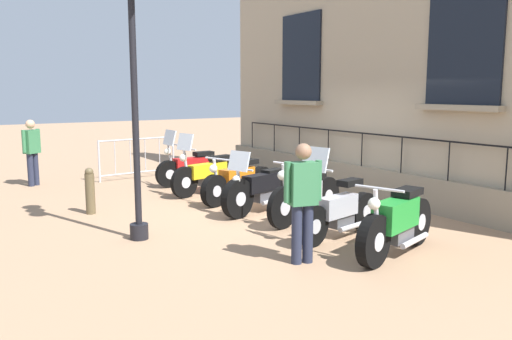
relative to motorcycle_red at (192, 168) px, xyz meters
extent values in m
plane|color=#9E7A5B|center=(-0.25, 3.23, -0.42)|extent=(60.00, 60.00, 0.00)
cube|color=tan|center=(-2.87, 3.23, 2.93)|extent=(0.60, 10.42, 6.71)
cube|color=gray|center=(-2.49, 3.23, -0.09)|extent=(0.20, 10.42, 0.66)
cube|color=black|center=(-2.55, 5.52, 2.65)|extent=(0.06, 1.48, 2.09)
cube|color=gray|center=(-2.47, 5.52, 1.55)|extent=(0.24, 1.68, 0.10)
cube|color=black|center=(-2.55, 0.94, 2.65)|extent=(0.06, 1.48, 2.09)
cube|color=gray|center=(-2.47, 0.94, 1.55)|extent=(0.24, 1.68, 0.10)
cube|color=black|center=(-2.45, 3.23, 0.95)|extent=(0.03, 8.75, 0.03)
cylinder|color=black|center=(-2.45, -1.15, 0.59)|extent=(0.02, 0.02, 0.71)
cylinder|color=black|center=(-2.45, -0.05, 0.59)|extent=(0.02, 0.02, 0.71)
cylinder|color=black|center=(-2.45, 1.04, 0.59)|extent=(0.02, 0.02, 0.71)
cylinder|color=black|center=(-2.45, 2.13, 0.59)|extent=(0.02, 0.02, 0.71)
cylinder|color=black|center=(-2.45, 3.23, 0.59)|extent=(0.02, 0.02, 0.71)
cylinder|color=black|center=(-2.45, 4.32, 0.59)|extent=(0.02, 0.02, 0.71)
cylinder|color=black|center=(-2.45, 5.42, 0.59)|extent=(0.02, 0.02, 0.71)
cylinder|color=black|center=(-2.45, 6.51, 0.59)|extent=(0.02, 0.02, 0.71)
cylinder|color=black|center=(0.61, 0.01, -0.10)|extent=(0.64, 0.15, 0.64)
cylinder|color=silver|center=(0.61, 0.01, -0.10)|extent=(0.23, 0.16, 0.22)
cylinder|color=black|center=(-0.66, -0.02, -0.10)|extent=(0.64, 0.15, 0.64)
cylinder|color=silver|center=(-0.66, -0.02, -0.10)|extent=(0.23, 0.16, 0.22)
cube|color=red|center=(0.03, 0.00, 0.09)|extent=(0.85, 0.31, 0.31)
cube|color=#4C4C51|center=(-0.07, 0.00, -0.13)|extent=(0.51, 0.24, 0.22)
cube|color=black|center=(-0.32, -0.01, 0.32)|extent=(0.48, 0.27, 0.10)
cylinder|color=silver|center=(0.56, 0.01, 0.25)|extent=(0.16, 0.06, 0.72)
cylinder|color=silver|center=(0.51, 0.01, 0.61)|extent=(0.05, 0.64, 0.04)
sphere|color=white|center=(0.63, 0.01, 0.43)|extent=(0.16, 0.16, 0.16)
cylinder|color=silver|center=(-0.24, 0.15, -0.25)|extent=(0.76, 0.10, 0.08)
cube|color=silver|center=(0.57, 0.01, 0.76)|extent=(0.14, 0.52, 0.36)
cylinder|color=black|center=(0.82, 1.32, -0.09)|extent=(0.68, 0.27, 0.67)
cylinder|color=silver|center=(0.82, 1.32, -0.09)|extent=(0.26, 0.18, 0.24)
cylinder|color=black|center=(-0.54, 0.97, -0.09)|extent=(0.68, 0.27, 0.67)
cylinder|color=silver|center=(-0.54, 0.97, -0.09)|extent=(0.26, 0.18, 0.24)
cube|color=gold|center=(0.19, 1.16, 0.10)|extent=(1.02, 0.48, 0.30)
cube|color=#4C4C51|center=(0.09, 1.13, -0.12)|extent=(0.62, 0.34, 0.24)
cube|color=black|center=(-0.19, 1.06, 0.34)|extent=(0.59, 0.35, 0.10)
cylinder|color=silver|center=(0.78, 1.31, 0.27)|extent=(0.17, 0.10, 0.72)
cylinder|color=silver|center=(0.73, 1.30, 0.62)|extent=(0.17, 0.52, 0.04)
sphere|color=white|center=(0.84, 1.33, 0.44)|extent=(0.16, 0.16, 0.16)
cylinder|color=silver|center=(-0.13, 1.21, -0.24)|extent=(0.88, 0.30, 0.08)
cube|color=silver|center=(0.79, 1.31, 0.77)|extent=(0.23, 0.45, 0.36)
cylinder|color=black|center=(0.70, 2.43, -0.10)|extent=(0.65, 0.33, 0.64)
cylinder|color=silver|center=(0.70, 2.43, -0.10)|extent=(0.26, 0.22, 0.22)
cylinder|color=black|center=(-0.68, 1.99, -0.10)|extent=(0.65, 0.33, 0.64)
cylinder|color=silver|center=(-0.68, 1.99, -0.10)|extent=(0.26, 0.22, 0.22)
cube|color=orange|center=(0.06, 2.23, 0.10)|extent=(0.86, 0.53, 0.33)
cube|color=#4C4C51|center=(-0.04, 2.19, -0.13)|extent=(0.53, 0.37, 0.22)
cube|color=black|center=(-0.26, 2.12, 0.37)|extent=(0.51, 0.39, 0.10)
cylinder|color=silver|center=(0.66, 2.42, 0.21)|extent=(0.17, 0.11, 0.63)
cylinder|color=silver|center=(0.61, 2.40, 0.52)|extent=(0.23, 0.63, 0.04)
sphere|color=white|center=(0.72, 2.44, 0.34)|extent=(0.16, 0.16, 0.16)
cylinder|color=silver|center=(-0.23, 2.30, -0.25)|extent=(0.72, 0.30, 0.08)
cylinder|color=black|center=(0.78, 3.46, -0.06)|extent=(0.73, 0.35, 0.72)
cylinder|color=silver|center=(0.78, 3.46, -0.06)|extent=(0.29, 0.24, 0.25)
cylinder|color=black|center=(-0.58, 3.06, -0.06)|extent=(0.73, 0.35, 0.72)
cylinder|color=silver|center=(-0.58, 3.06, -0.06)|extent=(0.29, 0.24, 0.25)
cube|color=black|center=(0.15, 3.27, 0.14)|extent=(0.88, 0.48, 0.32)
cube|color=#4C4C51|center=(0.06, 3.25, -0.10)|extent=(0.54, 0.33, 0.25)
cube|color=black|center=(-0.18, 3.18, 0.30)|extent=(0.51, 0.35, 0.10)
cylinder|color=silver|center=(0.74, 3.45, 0.20)|extent=(0.17, 0.10, 0.53)
cylinder|color=silver|center=(0.69, 3.43, 0.46)|extent=(0.19, 0.54, 0.04)
sphere|color=white|center=(0.80, 3.47, 0.28)|extent=(0.16, 0.16, 0.16)
cylinder|color=silver|center=(-0.14, 3.33, -0.23)|extent=(0.75, 0.29, 0.08)
cube|color=silver|center=(0.75, 3.45, 0.61)|extent=(0.24, 0.47, 0.36)
cylinder|color=black|center=(0.52, 4.48, -0.07)|extent=(0.71, 0.29, 0.71)
cylinder|color=silver|center=(0.52, 4.48, -0.07)|extent=(0.27, 0.18, 0.25)
cylinder|color=black|center=(-0.71, 4.13, -0.07)|extent=(0.71, 0.29, 0.71)
cylinder|color=silver|center=(-0.71, 4.13, -0.07)|extent=(0.27, 0.18, 0.25)
cube|color=silver|center=(-0.05, 4.32, 0.12)|extent=(0.77, 0.44, 0.31)
cube|color=#4C4C51|center=(-0.14, 4.29, -0.10)|extent=(0.48, 0.31, 0.25)
cube|color=black|center=(-0.34, 4.24, 0.36)|extent=(0.46, 0.33, 0.10)
cylinder|color=silver|center=(0.47, 4.46, 0.29)|extent=(0.17, 0.10, 0.73)
cylinder|color=silver|center=(0.43, 4.45, 0.65)|extent=(0.18, 0.55, 0.04)
sphere|color=white|center=(0.54, 4.48, 0.47)|extent=(0.16, 0.16, 0.16)
cylinder|color=silver|center=(-0.31, 4.39, -0.23)|extent=(0.66, 0.25, 0.08)
cylinder|color=black|center=(0.74, 5.53, -0.11)|extent=(0.64, 0.26, 0.62)
cylinder|color=silver|center=(0.74, 5.53, -0.11)|extent=(0.25, 0.20, 0.22)
cylinder|color=black|center=(-0.56, 5.24, -0.11)|extent=(0.64, 0.26, 0.62)
cylinder|color=silver|center=(-0.56, 5.24, -0.11)|extent=(0.25, 0.20, 0.22)
cube|color=#B2B2BC|center=(0.14, 5.40, 0.09)|extent=(0.79, 0.40, 0.32)
cube|color=#4C4C51|center=(0.05, 5.37, -0.14)|extent=(0.48, 0.29, 0.22)
cube|color=black|center=(-0.16, 5.33, 0.42)|extent=(0.46, 0.31, 0.10)
cylinder|color=silver|center=(0.69, 5.52, 0.30)|extent=(0.17, 0.09, 0.84)
cylinder|color=silver|center=(0.65, 5.51, 0.72)|extent=(0.15, 0.54, 0.04)
sphere|color=white|center=(0.76, 5.53, 0.54)|extent=(0.16, 0.16, 0.16)
cylinder|color=silver|center=(-0.12, 5.48, -0.25)|extent=(0.68, 0.22, 0.08)
cube|color=silver|center=(0.70, 5.52, 0.87)|extent=(0.21, 0.46, 0.36)
cylinder|color=black|center=(0.65, 6.67, -0.07)|extent=(0.71, 0.35, 0.70)
cylinder|color=silver|center=(0.65, 6.67, -0.07)|extent=(0.28, 0.24, 0.25)
cylinder|color=black|center=(-0.63, 6.28, -0.07)|extent=(0.71, 0.35, 0.70)
cylinder|color=silver|center=(-0.63, 6.28, -0.07)|extent=(0.28, 0.24, 0.25)
cube|color=#1E842D|center=(0.06, 6.49, 0.17)|extent=(0.91, 0.55, 0.40)
cube|color=#4C4C51|center=(-0.03, 6.46, -0.11)|extent=(0.57, 0.39, 0.25)
cube|color=black|center=(-0.27, 6.39, 0.43)|extent=(0.54, 0.41, 0.10)
cylinder|color=silver|center=(0.61, 6.65, 0.27)|extent=(0.17, 0.10, 0.68)
cylinder|color=silver|center=(0.56, 6.64, 0.60)|extent=(0.23, 0.67, 0.04)
sphere|color=white|center=(0.67, 6.67, 0.42)|extent=(0.16, 0.16, 0.16)
cylinder|color=silver|center=(-0.24, 6.57, -0.23)|extent=(0.76, 0.30, 0.08)
cylinder|color=black|center=(2.74, 3.78, -0.30)|extent=(0.28, 0.28, 0.24)
cylinder|color=black|center=(2.74, 3.78, 1.51)|extent=(0.10, 0.10, 3.86)
cylinder|color=#B7B7BF|center=(-0.30, -1.79, 0.10)|extent=(0.05, 0.05, 1.05)
cylinder|color=#B7B7BF|center=(1.79, -1.56, 0.10)|extent=(0.05, 0.05, 1.05)
cylinder|color=#B7B7BF|center=(0.74, -1.68, 0.60)|extent=(2.10, 0.27, 0.04)
cylinder|color=#B7B7BF|center=(0.74, -1.68, -0.27)|extent=(2.10, 0.27, 0.04)
cylinder|color=#B7B7BF|center=(0.12, -1.75, 0.18)|extent=(0.02, 0.02, 0.87)
cylinder|color=#B7B7BF|center=(0.53, -1.70, 0.18)|extent=(0.02, 0.02, 0.87)
cylinder|color=#B7B7BF|center=(0.95, -1.66, 0.18)|extent=(0.02, 0.02, 0.87)
cylinder|color=#B7B7BF|center=(1.37, -1.61, 0.18)|extent=(0.02, 0.02, 0.87)
cylinder|color=brown|center=(2.90, 1.69, -0.05)|extent=(0.17, 0.17, 0.75)
sphere|color=brown|center=(2.90, 1.69, 0.36)|extent=(0.16, 0.16, 0.16)
cylinder|color=#23283D|center=(1.40, 6.01, -0.03)|extent=(0.14, 0.14, 0.79)
cylinder|color=#23283D|center=(1.24, 6.05, -0.03)|extent=(0.14, 0.14, 0.79)
cube|color=#337247|center=(1.32, 6.03, 0.65)|extent=(0.40, 0.30, 0.56)
sphere|color=#8C664C|center=(1.32, 6.03, 1.07)|extent=(0.21, 0.21, 0.21)
cylinder|color=#337247|center=(1.53, 5.98, 0.68)|extent=(0.09, 0.09, 0.53)
cylinder|color=#337247|center=(1.11, 6.08, 0.68)|extent=(0.09, 0.09, 0.53)
cylinder|color=#23283D|center=(3.32, -1.93, -0.03)|extent=(0.14, 0.14, 0.79)
cylinder|color=#23283D|center=(3.19, -2.02, -0.03)|extent=(0.14, 0.14, 0.79)
cube|color=#337247|center=(3.26, -1.97, 0.64)|extent=(0.42, 0.39, 0.56)
sphere|color=tan|center=(3.26, -1.97, 1.05)|extent=(0.21, 0.21, 0.21)
cylinder|color=#337247|center=(3.44, -1.85, 0.67)|extent=(0.09, 0.09, 0.53)
cylinder|color=#337247|center=(3.07, -2.10, 0.67)|extent=(0.09, 0.09, 0.53)
camera|label=1|loc=(5.44, 11.31, 1.85)|focal=36.63mm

